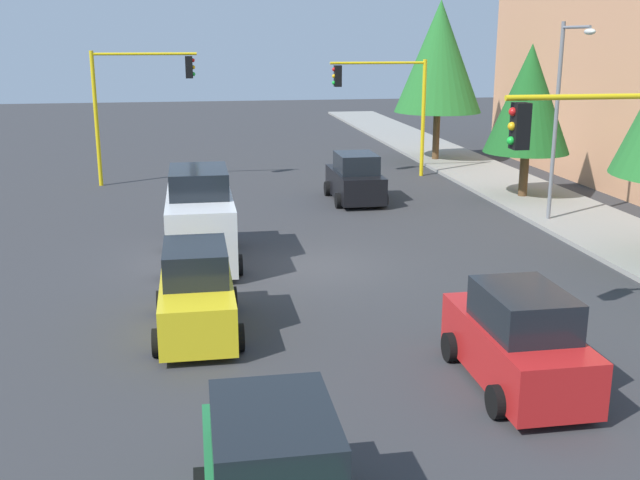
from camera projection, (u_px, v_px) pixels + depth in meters
name	position (u px, v px, depth m)	size (l,w,h in m)	color
ground_plane	(315.00, 267.00, 22.08)	(120.00, 120.00, 0.00)	#353538
sidewalk_kerb	(568.00, 213.00, 28.51)	(80.00, 4.00, 0.15)	gray
traffic_signal_near_left	(618.00, 164.00, 16.28)	(0.36, 4.59, 5.43)	yellow
traffic_signal_far_left	(386.00, 95.00, 35.31)	(0.36, 4.59, 5.48)	yellow
traffic_signal_far_right	(136.00, 91.00, 33.40)	(0.36, 4.59, 5.92)	yellow
street_lamp_curbside	(563.00, 102.00, 25.87)	(2.15, 0.28, 7.00)	slate
tree_roadside_far	(439.00, 57.00, 39.33)	(4.56, 4.56, 8.35)	brown
tree_roadside_mid	(529.00, 99.00, 30.25)	(3.44, 3.44, 6.25)	brown
delivery_van_white	(200.00, 220.00, 22.29)	(4.80, 2.22, 2.77)	white
car_black	(355.00, 179.00, 30.74)	(3.98, 2.05, 1.98)	black
car_red	(518.00, 341.00, 14.39)	(3.96, 1.95, 1.98)	red
car_yellow	(197.00, 293.00, 17.07)	(4.02, 1.92, 1.98)	yellow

